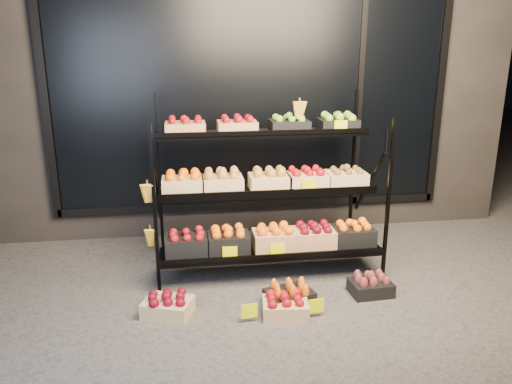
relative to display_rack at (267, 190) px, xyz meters
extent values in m
plane|color=#514F4C|center=(0.01, -0.60, -0.79)|extent=(24.00, 24.00, 0.00)
cube|color=#2D2826|center=(0.01, 2.00, 0.96)|extent=(6.00, 2.00, 3.50)
cube|color=black|center=(0.01, 0.98, 0.76)|extent=(4.20, 0.04, 2.40)
cube|color=black|center=(0.01, 0.96, -0.45)|extent=(4.30, 0.06, 0.08)
cube|color=black|center=(-2.14, 0.96, 0.76)|extent=(0.08, 0.06, 2.50)
cube|color=black|center=(2.16, 0.96, 0.76)|extent=(0.08, 0.06, 2.50)
cube|color=black|center=(1.21, 0.96, 0.76)|extent=(0.06, 0.06, 2.50)
cylinder|color=black|center=(1.56, 0.93, 0.26)|extent=(0.02, 0.02, 0.25)
cube|color=black|center=(-1.02, -0.42, -0.04)|extent=(0.03, 0.03, 1.50)
cube|color=black|center=(1.03, -0.42, -0.04)|extent=(0.03, 0.03, 1.50)
cube|color=black|center=(-1.02, 0.55, 0.04)|extent=(0.03, 0.03, 1.66)
cube|color=black|center=(1.03, 0.55, 0.04)|extent=(0.03, 0.03, 1.66)
cube|color=black|center=(0.01, -0.25, -0.52)|extent=(2.05, 0.42, 0.03)
cube|color=black|center=(0.01, -0.45, -0.49)|extent=(2.05, 0.02, 0.05)
cube|color=black|center=(0.01, 0.05, -0.02)|extent=(2.05, 0.40, 0.03)
cube|color=black|center=(0.01, -0.14, 0.01)|extent=(2.05, 0.02, 0.05)
cube|color=black|center=(0.01, 0.35, 0.48)|extent=(2.05, 0.40, 0.03)
cube|color=black|center=(0.01, 0.16, 0.51)|extent=(2.05, 0.02, 0.05)
cube|color=tan|center=(-0.73, 0.35, 0.55)|extent=(0.38, 0.28, 0.11)
ellipsoid|color=#A30B1B|center=(-0.73, 0.35, 0.63)|extent=(0.32, 0.24, 0.07)
cube|color=tan|center=(-0.23, 0.35, 0.55)|extent=(0.38, 0.28, 0.11)
ellipsoid|color=#A30B1B|center=(-0.23, 0.35, 0.63)|extent=(0.32, 0.24, 0.07)
cube|color=black|center=(0.28, 0.35, 0.55)|extent=(0.38, 0.28, 0.11)
ellipsoid|color=#7ABB2E|center=(0.28, 0.35, 0.63)|extent=(0.32, 0.24, 0.07)
cube|color=black|center=(0.78, 0.35, 0.55)|extent=(0.38, 0.28, 0.11)
ellipsoid|color=#7ABB2E|center=(0.78, 0.35, 0.63)|extent=(0.32, 0.24, 0.07)
cube|color=#DCB87E|center=(-0.78, 0.05, 0.06)|extent=(0.38, 0.28, 0.14)
ellipsoid|color=orange|center=(-0.78, 0.05, 0.16)|extent=(0.32, 0.24, 0.07)
cube|color=#DCB87E|center=(-0.41, 0.05, 0.06)|extent=(0.38, 0.28, 0.14)
ellipsoid|color=#BC8135|center=(-0.41, 0.05, 0.16)|extent=(0.32, 0.24, 0.07)
cube|color=#DCB87E|center=(0.04, 0.05, 0.06)|extent=(0.38, 0.28, 0.14)
ellipsoid|color=#BC8135|center=(0.04, 0.05, 0.16)|extent=(0.32, 0.24, 0.07)
cube|color=#DCB87E|center=(0.40, 0.05, 0.06)|extent=(0.38, 0.28, 0.14)
ellipsoid|color=#A30B1B|center=(0.40, 0.05, 0.16)|extent=(0.32, 0.24, 0.07)
cube|color=#DCB87E|center=(0.79, 0.05, 0.06)|extent=(0.38, 0.28, 0.14)
ellipsoid|color=brown|center=(0.79, 0.05, 0.16)|extent=(0.32, 0.24, 0.07)
cube|color=black|center=(-0.76, -0.25, -0.42)|extent=(0.38, 0.28, 0.18)
ellipsoid|color=#A30B1B|center=(-0.76, -0.25, -0.30)|extent=(0.32, 0.24, 0.07)
cube|color=black|center=(-0.39, -0.25, -0.42)|extent=(0.38, 0.28, 0.18)
ellipsoid|color=orange|center=(-0.39, -0.25, -0.30)|extent=(0.32, 0.24, 0.07)
cube|color=tan|center=(0.03, -0.25, -0.42)|extent=(0.38, 0.28, 0.18)
ellipsoid|color=orange|center=(0.03, -0.25, -0.30)|extent=(0.32, 0.24, 0.07)
cube|color=tan|center=(0.41, -0.25, -0.42)|extent=(0.38, 0.28, 0.18)
ellipsoid|color=maroon|center=(0.41, -0.25, -0.30)|extent=(0.32, 0.24, 0.07)
cube|color=black|center=(0.78, -0.25, -0.42)|extent=(0.38, 0.28, 0.18)
ellipsoid|color=orange|center=(0.78, -0.25, -0.30)|extent=(0.32, 0.24, 0.07)
ellipsoid|color=gold|center=(-1.07, -0.40, 0.22)|extent=(0.14, 0.08, 0.22)
ellipsoid|color=gold|center=(-1.07, -0.40, -0.17)|extent=(0.14, 0.08, 0.22)
ellipsoid|color=gold|center=(0.36, 0.25, 0.80)|extent=(0.14, 0.08, 0.22)
cube|color=#ECE900|center=(0.38, -0.10, 0.05)|extent=(0.13, 0.01, 0.12)
cube|color=#ECE900|center=(0.76, 0.20, 0.55)|extent=(0.13, 0.01, 0.12)
cube|color=#ECE900|center=(-0.39, -0.40, -0.45)|extent=(0.13, 0.01, 0.12)
cube|color=#ECE900|center=(0.04, -0.40, -0.45)|extent=(0.13, 0.01, 0.12)
cube|color=#ECE900|center=(-0.30, -1.00, -0.73)|extent=(0.13, 0.01, 0.12)
cube|color=#ECE900|center=(0.24, -1.00, -0.73)|extent=(0.13, 0.01, 0.12)
cube|color=#DCB87E|center=(-0.94, -0.79, -0.72)|extent=(0.45, 0.39, 0.13)
ellipsoid|color=maroon|center=(-0.94, -0.79, -0.63)|extent=(0.38, 0.33, 0.07)
cube|color=black|center=(0.07, -0.77, -0.72)|extent=(0.44, 0.38, 0.13)
ellipsoid|color=orange|center=(0.07, -0.77, -0.63)|extent=(0.37, 0.32, 0.07)
cube|color=#DCB87E|center=(0.00, -0.93, -0.73)|extent=(0.39, 0.31, 0.12)
ellipsoid|color=#A30B1B|center=(0.00, -0.93, -0.63)|extent=(0.33, 0.26, 0.07)
cube|color=black|center=(0.81, -0.69, -0.73)|extent=(0.37, 0.28, 0.12)
ellipsoid|color=brown|center=(0.81, -0.69, -0.64)|extent=(0.31, 0.23, 0.07)
camera|label=1|loc=(-0.75, -4.45, 1.31)|focal=35.00mm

